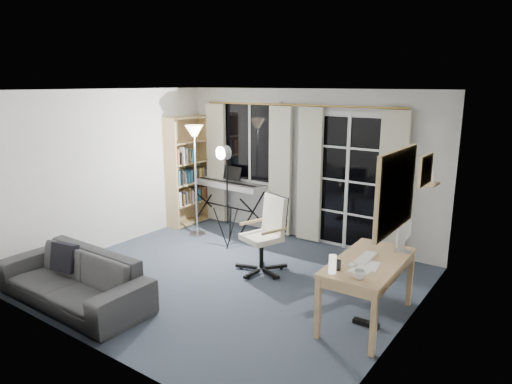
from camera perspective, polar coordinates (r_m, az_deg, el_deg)
floor at (r=6.07m, az=-3.52°, el=-10.82°), size 4.50×4.00×0.02m
window at (r=7.80m, az=-0.63°, el=6.24°), size 1.20×0.08×1.40m
french_door at (r=6.99m, az=11.43°, el=1.18°), size 1.32×0.09×2.11m
curtains at (r=7.29m, az=4.78°, el=2.45°), size 3.60×0.07×2.13m
bookshelf at (r=8.22m, az=-8.64°, el=2.31°), size 0.32×0.90×1.92m
torchiere_lamp at (r=7.40m, az=-7.67°, el=5.51°), size 0.36×0.36×1.83m
keyboard_piano at (r=7.88m, az=-3.48°, el=0.83°), size 1.40×0.71×1.00m
studio_light at (r=6.84m, az=-3.97°, el=3.44°), size 0.33×0.34×1.61m
office_chair at (r=6.11m, az=1.59°, el=-4.45°), size 0.71×0.72×1.03m
desk at (r=4.97m, az=13.90°, el=-9.20°), size 0.68×1.30×0.69m
monitor at (r=5.20m, az=17.97°, el=-4.42°), size 0.17×0.49×0.43m
desk_clutter at (r=4.82m, az=12.26°, el=-10.64°), size 0.39×0.78×0.87m
mug at (r=4.45m, az=12.80°, el=-9.91°), size 0.12×0.09×0.11m
wall_mirror at (r=4.24m, az=17.07°, el=0.17°), size 0.04×0.94×0.74m
framed_print at (r=5.08m, az=20.42°, el=2.61°), size 0.03×0.42×0.32m
wall_shelf at (r=5.61m, az=20.94°, el=1.53°), size 0.16×0.30×0.18m
sofa at (r=5.69m, az=-22.03°, el=-9.14°), size 2.00×0.59×0.78m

